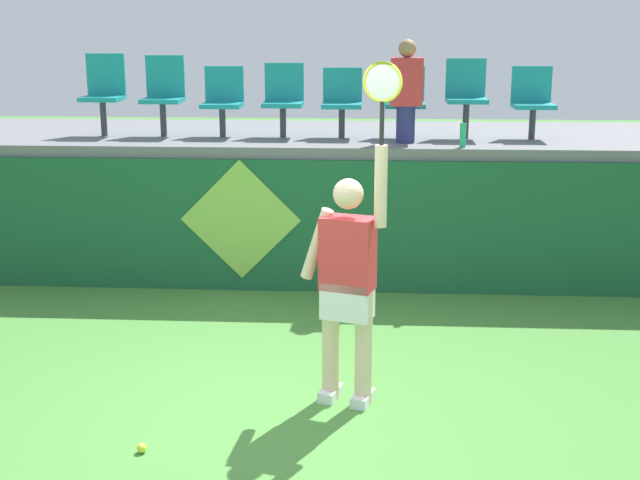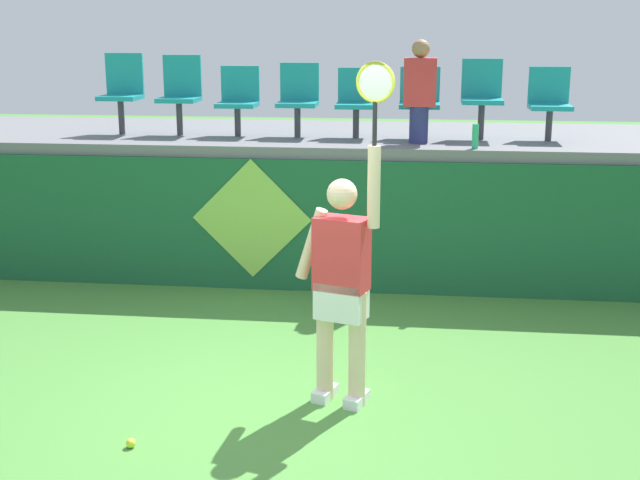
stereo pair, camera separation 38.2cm
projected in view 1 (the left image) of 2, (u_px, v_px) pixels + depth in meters
The scene contains 16 objects.
ground_plane at pixel (277, 417), 6.16m from camera, with size 40.00×40.00×0.00m, color #478438.
court_back_wall at pixel (308, 225), 8.99m from camera, with size 12.04×0.20×1.41m, color #195633.
spectator_platform at pixel (316, 138), 9.98m from camera, with size 12.04×2.54×0.12m, color slate.
tennis_player at pixel (348, 279), 6.20m from camera, with size 0.73×0.36×2.52m.
tennis_ball at pixel (142, 448), 5.65m from camera, with size 0.07×0.07×0.07m, color #D1E533.
water_bottle at pixel (463, 135), 8.74m from camera, with size 0.06×0.06×0.25m, color #26B272.
stadium_chair_0 at pixel (104, 90), 9.63m from camera, with size 0.44×0.42×0.91m.
stadium_chair_1 at pixel (164, 92), 9.59m from camera, with size 0.44×0.42×0.89m.
stadium_chair_2 at pixel (223, 98), 9.56m from camera, with size 0.44×0.42×0.77m.
stadium_chair_3 at pixel (283, 97), 9.52m from camera, with size 0.44×0.42×0.81m.
stadium_chair_4 at pixel (342, 99), 9.48m from camera, with size 0.44×0.42×0.76m.
stadium_chair_5 at pixel (405, 99), 9.44m from camera, with size 0.44×0.42×0.78m.
stadium_chair_6 at pixel (466, 93), 9.39m from camera, with size 0.44×0.42×0.87m.
stadium_chair_7 at pixel (532, 99), 9.36m from camera, with size 0.44×0.42×0.78m.
spectator_0 at pixel (406, 90), 9.00m from camera, with size 0.34×0.20×1.08m.
wall_signage_mount at pixel (242, 290), 9.10m from camera, with size 1.27×0.01×1.41m.
Camera 1 is at (0.65, -5.62, 2.77)m, focal length 47.81 mm.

